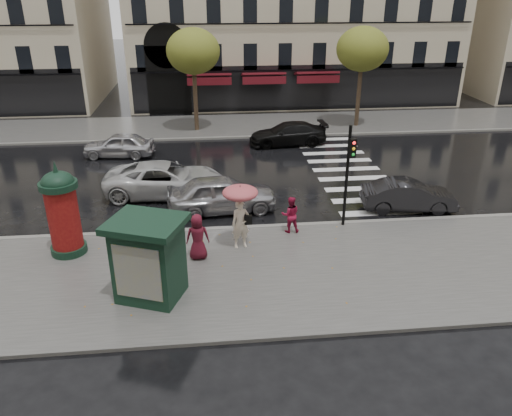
{
  "coord_description": "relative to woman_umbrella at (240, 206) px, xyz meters",
  "views": [
    {
      "loc": [
        -1.43,
        -15.03,
        9.13
      ],
      "look_at": [
        0.29,
        1.5,
        1.61
      ],
      "focal_mm": 35.0,
      "sensor_mm": 36.0,
      "label": 1
    }
  ],
  "objects": [
    {
      "name": "zebra_crossing",
      "position": [
        6.29,
        8.22,
        -1.76
      ],
      "size": [
        3.6,
        11.75,
        0.01
      ],
      "primitive_type": "cube",
      "color": "silver",
      "rests_on": "ground"
    },
    {
      "name": "newsstand",
      "position": [
        -3.03,
        -2.92,
        -0.29
      ],
      "size": [
        2.7,
        2.5,
        2.63
      ],
      "color": "black",
      "rests_on": "near_sidewalk"
    },
    {
      "name": "morris_column",
      "position": [
        -6.3,
        0.23,
        0.05
      ],
      "size": [
        1.31,
        1.31,
        3.53
      ],
      "color": "black",
      "rests_on": "near_sidewalk"
    },
    {
      "name": "ground",
      "position": [
        0.29,
        -1.38,
        -1.76
      ],
      "size": [
        160.0,
        160.0,
        0.0
      ],
      "primitive_type": "plane",
      "color": "black",
      "rests_on": "ground"
    },
    {
      "name": "car_silver",
      "position": [
        -0.55,
        3.54,
        -0.96
      ],
      "size": [
        4.85,
        2.28,
        1.61
      ],
      "primitive_type": "imported",
      "rotation": [
        0.0,
        0.0,
        1.65
      ],
      "color": "#A0A0A4",
      "rests_on": "ground"
    },
    {
      "name": "far_sidewalk",
      "position": [
        0.29,
        17.62,
        -1.7
      ],
      "size": [
        90.0,
        6.0,
        0.12
      ],
      "primitive_type": "cube",
      "color": "#474744",
      "rests_on": "ground"
    },
    {
      "name": "car_white",
      "position": [
        -3.09,
        5.63,
        -0.99
      ],
      "size": [
        5.74,
        2.95,
        1.55
      ],
      "primitive_type": "imported",
      "rotation": [
        0.0,
        0.0,
        1.5
      ],
      "color": "#B9B9B9",
      "rests_on": "ground"
    },
    {
      "name": "tree_far_right",
      "position": [
        9.29,
        16.62,
        3.41
      ],
      "size": [
        3.4,
        3.4,
        6.64
      ],
      "color": "#38281C",
      "rests_on": "ground"
    },
    {
      "name": "near_sidewalk",
      "position": [
        0.29,
        -1.88,
        -1.7
      ],
      "size": [
        90.0,
        7.0,
        0.12
      ],
      "primitive_type": "cube",
      "color": "#474744",
      "rests_on": "ground"
    },
    {
      "name": "car_black",
      "position": [
        3.87,
        12.97,
        -1.08
      ],
      "size": [
        4.8,
        2.13,
        1.37
      ],
      "primitive_type": "imported",
      "rotation": [
        0.0,
        0.0,
        -1.53
      ],
      "color": "black",
      "rests_on": "ground"
    },
    {
      "name": "tree_far_left",
      "position": [
        -1.71,
        16.62,
        3.41
      ],
      "size": [
        3.4,
        3.4,
        6.64
      ],
      "color": "#38281C",
      "rests_on": "ground"
    },
    {
      "name": "traffic_light",
      "position": [
        4.31,
        1.34,
        0.87
      ],
      "size": [
        0.3,
        0.41,
        4.15
      ],
      "color": "black",
      "rests_on": "near_sidewalk"
    },
    {
      "name": "woman_umbrella",
      "position": [
        0.0,
        0.0,
        0.0
      ],
      "size": [
        1.29,
        1.29,
        2.49
      ],
      "color": "#F0DEC5",
      "rests_on": "near_sidewalk"
    },
    {
      "name": "far_kerb",
      "position": [
        0.29,
        14.62,
        -1.69
      ],
      "size": [
        90.0,
        0.25,
        0.14
      ],
      "primitive_type": "cube",
      "color": "slate",
      "rests_on": "ground"
    },
    {
      "name": "car_far_silver",
      "position": [
        -6.12,
        11.7,
        -1.08
      ],
      "size": [
        4.14,
        1.99,
        1.36
      ],
      "primitive_type": "imported",
      "rotation": [
        0.0,
        0.0,
        -1.67
      ],
      "color": "silver",
      "rests_on": "ground"
    },
    {
      "name": "woman_red",
      "position": [
        2.03,
        1.02,
        -0.9
      ],
      "size": [
        0.73,
        0.58,
        1.48
      ],
      "primitive_type": "imported",
      "rotation": [
        0.0,
        0.0,
        3.12
      ],
      "color": "maroon",
      "rests_on": "near_sidewalk"
    },
    {
      "name": "near_kerb",
      "position": [
        0.29,
        1.62,
        -1.69
      ],
      "size": [
        90.0,
        0.25,
        0.14
      ],
      "primitive_type": "cube",
      "color": "slate",
      "rests_on": "ground"
    },
    {
      "name": "man_burgundy",
      "position": [
        -1.58,
        -0.7,
        -0.79
      ],
      "size": [
        0.85,
        0.57,
        1.7
      ],
      "primitive_type": "imported",
      "rotation": [
        0.0,
        0.0,
        3.18
      ],
      "color": "#54101F",
      "rests_on": "near_sidewalk"
    },
    {
      "name": "car_darkgrey",
      "position": [
        7.56,
        2.82,
        -1.09
      ],
      "size": [
        4.18,
        1.86,
        1.33
      ],
      "primitive_type": "imported",
      "rotation": [
        0.0,
        0.0,
        1.46
      ],
      "color": "black",
      "rests_on": "ground"
    }
  ]
}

